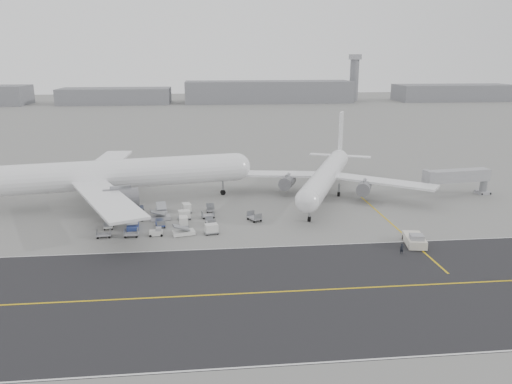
{
  "coord_description": "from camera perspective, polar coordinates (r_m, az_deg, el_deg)",
  "views": [
    {
      "loc": [
        -3.66,
        -76.32,
        29.42
      ],
      "look_at": [
        5.63,
        12.0,
        5.34
      ],
      "focal_mm": 35.0,
      "sensor_mm": 36.0,
      "label": 1
    }
  ],
  "objects": [
    {
      "name": "airliner_a",
      "position": [
        106.48,
        -16.91,
        1.89
      ],
      "size": [
        61.53,
        60.36,
        21.39
      ],
      "rotation": [
        0.0,
        0.0,
        1.75
      ],
      "color": "white",
      "rests_on": "ground"
    },
    {
      "name": "taxiway",
      "position": [
        65.91,
        2.25,
        -11.34
      ],
      "size": [
        220.0,
        59.0,
        0.03
      ],
      "color": "#252527",
      "rests_on": "ground"
    },
    {
      "name": "ground_crew_a",
      "position": [
        80.59,
        16.33,
        -6.25
      ],
      "size": [
        0.64,
        0.45,
        1.66
      ],
      "primitive_type": "imported",
      "rotation": [
        0.0,
        0.0,
        -0.09
      ],
      "color": "black",
      "rests_on": "ground"
    },
    {
      "name": "stray_dolly",
      "position": [
        92.89,
        -0.19,
        -3.29
      ],
      "size": [
        2.79,
        3.24,
        1.7
      ],
      "primitive_type": null,
      "rotation": [
        0.0,
        0.0,
        0.48
      ],
      "color": "silver",
      "rests_on": "ground"
    },
    {
      "name": "pushback_tug",
      "position": [
        84.78,
        17.68,
        -5.23
      ],
      "size": [
        3.82,
        7.83,
        2.2
      ],
      "rotation": [
        0.0,
        0.0,
        -0.18
      ],
      "color": "silver",
      "rests_on": "ground"
    },
    {
      "name": "ground",
      "position": [
        81.88,
        -3.06,
        -5.91
      ],
      "size": [
        700.0,
        700.0,
        0.0
      ],
      "primitive_type": "plane",
      "color": "gray",
      "rests_on": "ground"
    },
    {
      "name": "horizon_buildings",
      "position": [
        339.28,
        -0.29,
        10.2
      ],
      "size": [
        520.0,
        28.0,
        28.0
      ],
      "primitive_type": null,
      "color": "gray",
      "rests_on": "ground"
    },
    {
      "name": "airliner_b",
      "position": [
        109.49,
        8.09,
        1.96
      ],
      "size": [
        43.53,
        44.51,
        16.22
      ],
      "rotation": [
        0.0,
        0.0,
        -0.4
      ],
      "color": "white",
      "rests_on": "ground"
    },
    {
      "name": "jet_bridge",
      "position": [
        117.05,
        22.07,
        1.59
      ],
      "size": [
        16.02,
        4.9,
        5.98
      ],
      "rotation": [
        0.0,
        0.0,
        0.13
      ],
      "color": "gray",
      "rests_on": "ground"
    },
    {
      "name": "control_tower",
      "position": [
        356.96,
        11.16,
        12.78
      ],
      "size": [
        7.0,
        7.0,
        31.25
      ],
      "color": "gray",
      "rests_on": "ground"
    },
    {
      "name": "gse_cluster",
      "position": [
        93.04,
        -10.84,
        -3.55
      ],
      "size": [
        27.6,
        23.1,
        1.86
      ],
      "primitive_type": null,
      "rotation": [
        0.0,
        0.0,
        0.13
      ],
      "color": "#A0A0A6",
      "rests_on": "ground"
    }
  ]
}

